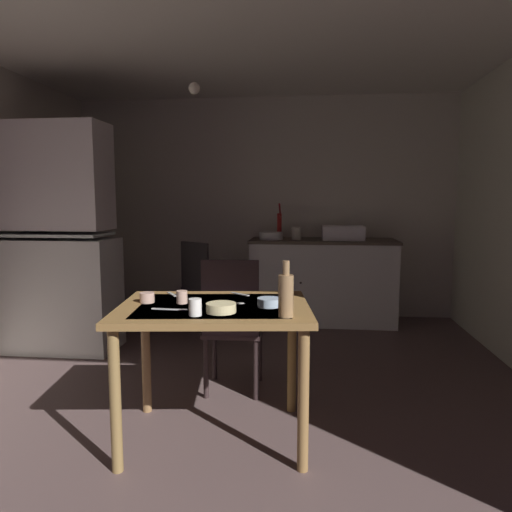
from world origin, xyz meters
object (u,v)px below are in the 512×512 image
object	(u,v)px
dining_table	(214,324)
glass_bottle	(286,294)
chair_far_side	(232,324)
mixing_bowl_counter	(271,236)
hand_pump	(279,223)
teacup_cream	(195,307)
serving_bowl_wide	(221,308)
sink_basin	(343,232)
chair_by_counter	(204,284)
hutch_cabinet	(60,246)

from	to	relation	value
dining_table	glass_bottle	bearing A→B (deg)	-28.23
chair_far_side	mixing_bowl_counter	bearing A→B (deg)	86.78
hand_pump	teacup_cream	distance (m)	2.96
chair_far_side	serving_bowl_wide	xyz separation A→B (m)	(0.07, -0.78, 0.29)
sink_basin	teacup_cream	size ratio (longest dim) A/B	5.15
sink_basin	teacup_cream	xyz separation A→B (m)	(-0.93, -2.89, -0.18)
sink_basin	dining_table	distance (m)	2.81
dining_table	serving_bowl_wide	distance (m)	0.22
sink_basin	chair_by_counter	bearing A→B (deg)	-158.66
hutch_cabinet	chair_by_counter	bearing A→B (deg)	30.31
sink_basin	mixing_bowl_counter	distance (m)	0.78
chair_by_counter	teacup_cream	bearing A→B (deg)	-78.36
mixing_bowl_counter	glass_bottle	xyz separation A→B (m)	(0.29, -2.81, -0.07)
hutch_cabinet	hand_pump	size ratio (longest dim) A/B	5.12
hutch_cabinet	dining_table	xyz separation A→B (m)	(1.67, -1.43, -0.28)
chair_by_counter	mixing_bowl_counter	bearing A→B (deg)	38.10
hutch_cabinet	glass_bottle	xyz separation A→B (m)	(2.07, -1.64, -0.06)
hand_pump	chair_by_counter	xyz separation A→B (m)	(-0.72, -0.60, -0.59)
hutch_cabinet	chair_by_counter	distance (m)	1.39
dining_table	glass_bottle	size ratio (longest dim) A/B	4.03
hutch_cabinet	chair_far_side	distance (m)	1.91
mixing_bowl_counter	chair_far_side	bearing A→B (deg)	-93.22
hand_pump	chair_by_counter	bearing A→B (deg)	-140.48
hand_pump	dining_table	xyz separation A→B (m)	(-0.20, -2.69, -0.42)
hand_pump	teacup_cream	bearing A→B (deg)	-94.74
sink_basin	serving_bowl_wide	bearing A→B (deg)	-106.24
hand_pump	chair_far_side	xyz separation A→B (m)	(-0.19, -2.07, -0.58)
sink_basin	hand_pump	xyz separation A→B (m)	(-0.69, 0.05, 0.09)
teacup_cream	glass_bottle	world-z (taller)	glass_bottle
hand_pump	hutch_cabinet	bearing A→B (deg)	-145.86
glass_bottle	serving_bowl_wide	bearing A→B (deg)	170.42
chair_far_side	chair_by_counter	world-z (taller)	chair_far_side
hutch_cabinet	teacup_cream	xyz separation A→B (m)	(1.62, -1.67, -0.13)
hand_pump	glass_bottle	bearing A→B (deg)	-85.92
chair_by_counter	hutch_cabinet	bearing A→B (deg)	-149.69
dining_table	hutch_cabinet	bearing A→B (deg)	139.47
dining_table	glass_bottle	distance (m)	0.51
dining_table	teacup_cream	world-z (taller)	teacup_cream
teacup_cream	sink_basin	bearing A→B (deg)	72.10
sink_basin	serving_bowl_wide	world-z (taller)	sink_basin
sink_basin	mixing_bowl_counter	size ratio (longest dim) A/B	1.70
hand_pump	teacup_cream	size ratio (longest dim) A/B	4.56
hutch_cabinet	serving_bowl_wide	xyz separation A→B (m)	(1.74, -1.59, -0.15)
hand_pump	serving_bowl_wide	world-z (taller)	hand_pump
dining_table	chair_far_side	world-z (taller)	chair_far_side
chair_by_counter	hand_pump	bearing A→B (deg)	39.52
dining_table	chair_far_side	distance (m)	0.64
chair_far_side	teacup_cream	distance (m)	0.92
hutch_cabinet	teacup_cream	size ratio (longest dim) A/B	23.36
teacup_cream	dining_table	bearing A→B (deg)	79.12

